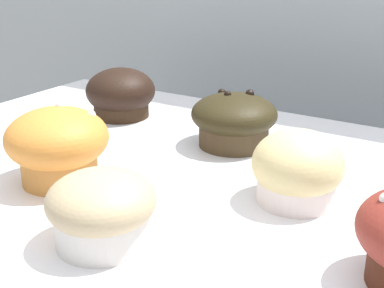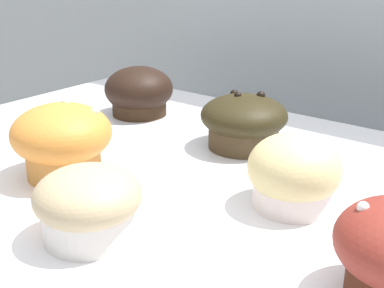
# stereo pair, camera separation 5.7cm
# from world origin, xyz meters

# --- Properties ---
(wall_back) EXTENTS (3.20, 0.10, 1.80)m
(wall_back) POSITION_xyz_m (0.00, 0.60, 0.90)
(wall_back) COLOR #A8B2B7
(wall_back) RESTS_ON ground
(muffin_front_center) EXTENTS (0.10, 0.10, 0.07)m
(muffin_front_center) POSITION_xyz_m (-0.06, -0.13, 0.98)
(muffin_front_center) COLOR silver
(muffin_front_center) RESTS_ON display_counter
(muffin_back_left) EXTENTS (0.09, 0.09, 0.08)m
(muffin_back_left) POSITION_xyz_m (0.05, 0.04, 0.98)
(muffin_back_left) COLOR silver
(muffin_back_left) RESTS_ON display_counter
(muffin_back_right) EXTENTS (0.10, 0.10, 0.07)m
(muffin_back_right) POSITION_xyz_m (-0.28, 0.17, 0.98)
(muffin_back_right) COLOR #332214
(muffin_back_right) RESTS_ON display_counter
(muffin_front_right) EXTENTS (0.11, 0.11, 0.09)m
(muffin_front_right) POSITION_xyz_m (-0.19, -0.05, 0.99)
(muffin_front_right) COLOR #CA8139
(muffin_front_right) RESTS_ON display_counter
(muffin_back_center) EXTENTS (0.11, 0.11, 0.07)m
(muffin_back_center) POSITION_xyz_m (-0.08, 0.15, 0.98)
(muffin_back_center) COLOR #41321E
(muffin_back_center) RESTS_ON display_counter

